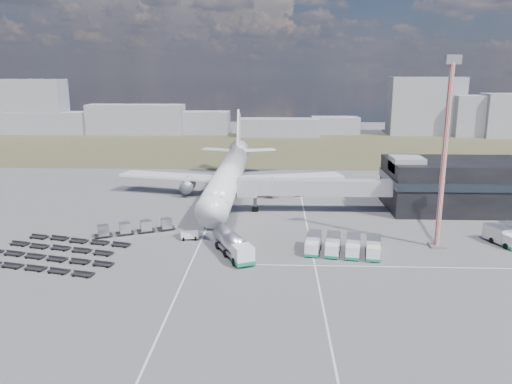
{
  "coord_description": "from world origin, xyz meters",
  "views": [
    {
      "loc": [
        10.23,
        -75.57,
        26.94
      ],
      "look_at": [
        6.36,
        20.6,
        4.0
      ],
      "focal_mm": 35.0,
      "sensor_mm": 36.0,
      "label": 1
    }
  ],
  "objects": [
    {
      "name": "airliner",
      "position": [
        0.0,
        32.38,
        5.29
      ],
      "size": [
        51.59,
        64.53,
        17.62
      ],
      "color": "white",
      "rests_on": "ground"
    },
    {
      "name": "floodlight_mast",
      "position": [
        35.97,
        0.83,
        14.83
      ],
      "size": [
        2.8,
        2.29,
        29.6
      ],
      "rotation": [
        0.0,
        0.0,
        0.38
      ],
      "color": "red",
      "rests_on": "ground"
    },
    {
      "name": "terminal",
      "position": [
        47.77,
        23.96,
        5.25
      ],
      "size": [
        30.4,
        16.4,
        11.0
      ],
      "color": "black",
      "rests_on": "ground"
    },
    {
      "name": "baggage_dollies",
      "position": [
        -23.95,
        -5.25,
        0.35
      ],
      "size": [
        23.73,
        18.13,
        0.69
      ],
      "rotation": [
        0.0,
        0.0,
        -0.24
      ],
      "color": "black",
      "rests_on": "ground"
    },
    {
      "name": "grass_strip",
      "position": [
        0.0,
        110.0,
        0.01
      ],
      "size": [
        420.0,
        90.0,
        0.01
      ],
      "primitive_type": "cube",
      "color": "#454129",
      "rests_on": "ground"
    },
    {
      "name": "jet_bridge",
      "position": [
        15.9,
        20.42,
        5.05
      ],
      "size": [
        30.3,
        3.8,
        7.05
      ],
      "color": "#939399",
      "rests_on": "ground"
    },
    {
      "name": "lane_markings",
      "position": [
        9.77,
        3.0,
        0.01
      ],
      "size": [
        47.12,
        110.0,
        0.01
      ],
      "color": "silver",
      "rests_on": "ground"
    },
    {
      "name": "catering_truck",
      "position": [
        15.05,
        36.35,
        1.6
      ],
      "size": [
        4.83,
        7.37,
        3.13
      ],
      "rotation": [
        0.0,
        0.0,
        0.32
      ],
      "color": "white",
      "rests_on": "ground"
    },
    {
      "name": "service_trucks_near",
      "position": [
        20.63,
        -2.87,
        1.35
      ],
      "size": [
        12.07,
        8.01,
        2.48
      ],
      "rotation": [
        0.0,
        0.0,
        -0.18
      ],
      "color": "white",
      "rests_on": "ground"
    },
    {
      "name": "skyline",
      "position": [
        -16.61,
        148.19,
        9.08
      ],
      "size": [
        311.03,
        25.19,
        25.44
      ],
      "color": "#8E929B",
      "rests_on": "ground"
    },
    {
      "name": "uld_row",
      "position": [
        -13.84,
        5.61,
        1.13
      ],
      "size": [
        13.12,
        7.17,
        1.88
      ],
      "rotation": [
        0.0,
        0.0,
        0.42
      ],
      "color": "black",
      "rests_on": "ground"
    },
    {
      "name": "fuel_tanker",
      "position": [
        3.89,
        -4.4,
        1.8
      ],
      "size": [
        7.23,
        11.3,
        3.6
      ],
      "rotation": [
        0.0,
        0.0,
        0.43
      ],
      "color": "white",
      "rests_on": "ground"
    },
    {
      "name": "pushback_tug",
      "position": [
        -4.0,
        2.84,
        0.66
      ],
      "size": [
        3.09,
        2.13,
        1.32
      ],
      "primitive_type": "cube",
      "rotation": [
        0.0,
        0.0,
        0.2
      ],
      "color": "white",
      "rests_on": "ground"
    },
    {
      "name": "ground",
      "position": [
        0.0,
        0.0,
        0.0
      ],
      "size": [
        420.0,
        420.0,
        0.0
      ],
      "primitive_type": "plane",
      "color": "#565659",
      "rests_on": "ground"
    }
  ]
}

